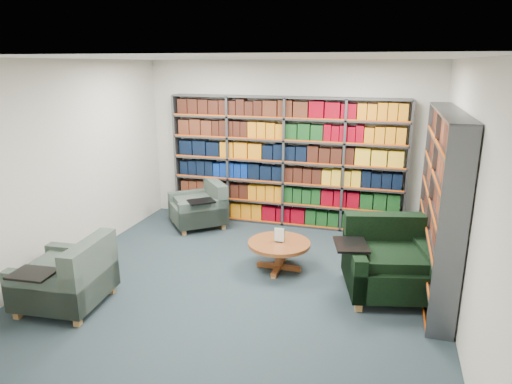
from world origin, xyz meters
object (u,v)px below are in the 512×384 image
(chair_teal_left, at_px, (202,208))
(coffee_table, at_px, (279,248))
(chair_green_right, at_px, (387,263))
(chair_teal_front, at_px, (71,280))

(chair_teal_left, height_order, coffee_table, chair_teal_left)
(chair_green_right, distance_m, coffee_table, 1.43)
(coffee_table, bearing_deg, chair_green_right, -8.56)
(chair_teal_front, relative_size, coffee_table, 1.31)
(chair_green_right, distance_m, chair_teal_front, 3.77)
(chair_green_right, bearing_deg, chair_teal_front, -157.75)
(coffee_table, bearing_deg, chair_teal_front, -141.65)
(chair_teal_left, xyz_separation_m, coffee_table, (1.70, -1.36, 0.01))
(chair_green_right, height_order, chair_teal_front, chair_green_right)
(chair_teal_left, distance_m, chair_green_right, 3.49)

